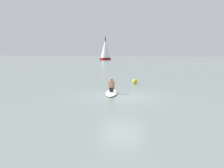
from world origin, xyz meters
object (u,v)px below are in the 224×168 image
(surfboard, at_px, (111,93))
(sailboat_near_right, at_px, (105,49))
(person_paddler, at_px, (111,85))
(buoy_marker, at_px, (135,81))

(surfboard, distance_m, sailboat_near_right, 82.71)
(person_paddler, bearing_deg, buoy_marker, 163.56)
(person_paddler, height_order, buoy_marker, person_paddler)
(sailboat_near_right, distance_m, buoy_marker, 76.95)
(sailboat_near_right, xyz_separation_m, buoy_marker, (71.42, 28.41, -3.68))
(sailboat_near_right, bearing_deg, surfboard, 36.96)
(sailboat_near_right, height_order, buoy_marker, sailboat_near_right)
(surfboard, relative_size, sailboat_near_right, 0.39)
(person_paddler, relative_size, buoy_marker, 2.21)
(surfboard, xyz_separation_m, sailboat_near_right, (-77.60, -28.34, 3.83))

